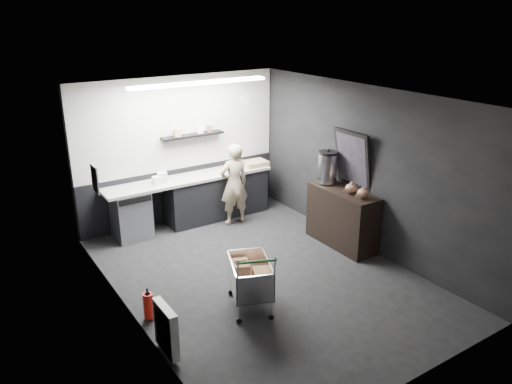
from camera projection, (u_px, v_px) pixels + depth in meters
floor at (263, 276)px, 7.53m from camera, size 5.50×5.50×0.00m
ceiling at (264, 97)px, 6.60m from camera, size 5.50×5.50×0.00m
wall_back at (180, 149)px, 9.22m from camera, size 5.50×0.00×5.50m
wall_front at (419, 274)px, 4.90m from camera, size 5.50×0.00×5.50m
wall_left at (126, 224)px, 6.04m from camera, size 0.00×5.50×5.50m
wall_right at (365, 169)px, 8.09m from camera, size 0.00×5.50×5.50m
kitchen_wall_panel at (179, 123)px, 9.04m from camera, size 3.95×0.02×1.70m
dado_panel at (183, 193)px, 9.50m from camera, size 3.95×0.02×1.00m
floating_shelf at (193, 135)px, 9.13m from camera, size 1.20×0.22×0.04m
wall_clock at (245, 99)px, 9.64m from camera, size 0.20×0.03×0.20m
poster at (95, 179)px, 7.00m from camera, size 0.02×0.30×0.40m
poster_red_band at (95, 174)px, 6.98m from camera, size 0.02×0.22×0.10m
radiator at (166, 329)px, 5.71m from camera, size 0.10×0.50×0.60m
ceiling_strip at (200, 83)px, 8.06m from camera, size 2.40×0.20×0.04m
prep_counter at (197, 198)px, 9.34m from camera, size 3.20×0.61×0.90m
person at (234, 184)px, 9.16m from camera, size 0.58×0.41×1.53m
shopping_cart at (250, 278)px, 6.61m from camera, size 0.79×1.03×0.93m
sideboard at (342, 210)px, 8.38m from camera, size 0.56×1.31×1.96m
fire_extinguisher at (148, 305)px, 6.42m from camera, size 0.13×0.13×0.44m
cardboard_box at (255, 163)px, 9.78m from camera, size 0.48×0.37×0.09m
pink_tub at (162, 178)px, 8.82m from camera, size 0.18×0.18×0.18m
white_container at (158, 180)px, 8.73m from camera, size 0.17×0.14×0.15m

